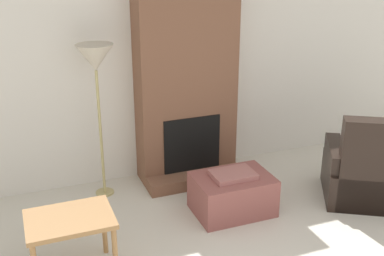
{
  "coord_description": "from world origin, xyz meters",
  "views": [
    {
      "loc": [
        -1.85,
        -1.94,
        2.63
      ],
      "look_at": [
        0.0,
        2.8,
        0.66
      ],
      "focal_mm": 45.0,
      "sensor_mm": 36.0,
      "label": 1
    }
  ],
  "objects_px": {
    "ottoman": "(232,193)",
    "armchair": "(364,175)",
    "side_table": "(70,226)",
    "floor_lamp_left": "(95,63)"
  },
  "relations": [
    {
      "from": "floor_lamp_left",
      "to": "ottoman",
      "type": "bearing_deg",
      "value": -36.98
    },
    {
      "from": "ottoman",
      "to": "floor_lamp_left",
      "type": "bearing_deg",
      "value": 143.02
    },
    {
      "from": "ottoman",
      "to": "armchair",
      "type": "relative_size",
      "value": 0.73
    },
    {
      "from": "ottoman",
      "to": "armchair",
      "type": "bearing_deg",
      "value": -11.57
    },
    {
      "from": "side_table",
      "to": "armchair",
      "type": "bearing_deg",
      "value": 2.97
    },
    {
      "from": "side_table",
      "to": "floor_lamp_left",
      "type": "height_order",
      "value": "floor_lamp_left"
    },
    {
      "from": "ottoman",
      "to": "floor_lamp_left",
      "type": "distance_m",
      "value": 1.94
    },
    {
      "from": "side_table",
      "to": "floor_lamp_left",
      "type": "relative_size",
      "value": 0.42
    },
    {
      "from": "armchair",
      "to": "side_table",
      "type": "xyz_separation_m",
      "value": [
        -3.1,
        -0.16,
        0.18
      ]
    },
    {
      "from": "ottoman",
      "to": "floor_lamp_left",
      "type": "xyz_separation_m",
      "value": [
        -1.16,
        0.87,
        1.28
      ]
    }
  ]
}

